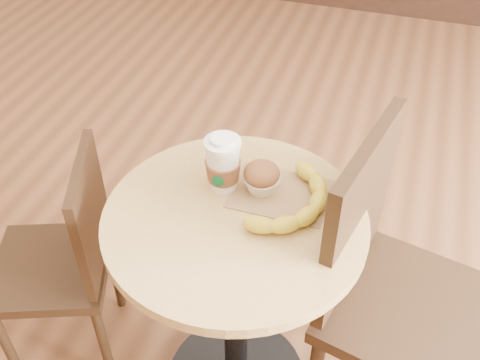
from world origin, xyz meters
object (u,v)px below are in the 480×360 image
(chair_left, at_px, (67,257))
(banana, at_px, (294,199))
(muffin, at_px, (262,178))
(cafe_table, at_px, (235,280))
(chair_right, at_px, (391,289))
(coffee_cup, at_px, (223,165))

(chair_left, xyz_separation_m, banana, (0.65, 0.08, 0.35))
(chair_left, distance_m, banana, 0.75)
(muffin, xyz_separation_m, banana, (0.09, -0.03, -0.02))
(muffin, bearing_deg, cafe_table, -108.41)
(chair_left, xyz_separation_m, muffin, (0.56, 0.11, 0.37))
(chair_left, height_order, muffin, muffin)
(chair_left, relative_size, chair_right, 0.81)
(cafe_table, relative_size, chair_left, 0.97)
(coffee_cup, bearing_deg, cafe_table, -59.07)
(chair_right, distance_m, muffin, 0.45)
(cafe_table, height_order, chair_left, chair_left)
(chair_left, relative_size, banana, 2.61)
(chair_right, bearing_deg, banana, 103.70)
(cafe_table, relative_size, coffee_cup, 4.93)
(chair_left, height_order, banana, banana)
(chair_left, distance_m, coffee_cup, 0.62)
(cafe_table, xyz_separation_m, chair_right, (0.40, 0.08, 0.02))
(coffee_cup, height_order, banana, coffee_cup)
(cafe_table, height_order, coffee_cup, coffee_cup)
(chair_right, distance_m, banana, 0.37)
(chair_left, xyz_separation_m, coffee_cup, (0.47, 0.10, 0.39))
(chair_right, distance_m, coffee_cup, 0.54)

